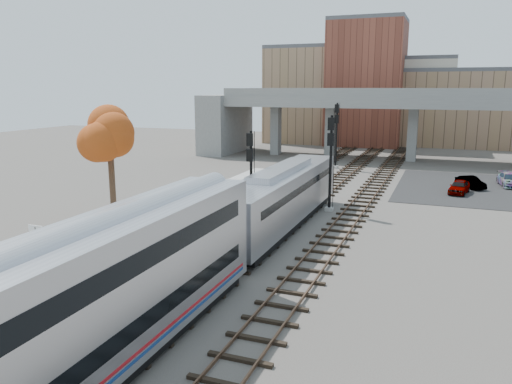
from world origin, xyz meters
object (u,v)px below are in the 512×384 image
Objects in this scene: coach at (21,345)px; signal_mast_far at (336,135)px; tree at (109,133)px; car_c at (509,180)px; signal_mast_mid at (330,163)px; car_b at (471,182)px; car_a at (459,187)px; signal_mast_near at (251,181)px; locomotive at (281,196)px.

coach is 50.05m from signal_mast_far.
signal_mast_far is 31.70m from tree.
car_c is (18.48, -5.10, -3.34)m from signal_mast_far.
tree is at bearing -148.18° from signal_mast_mid.
tree is at bearing -171.00° from car_b.
car_b is at bearing 52.11° from signal_mast_mid.
car_a reaches higher than car_b.
signal_mast_near is 0.78× the size of tree.
locomotive is at bearing -85.61° from signal_mast_far.
signal_mast_mid is at bearing -161.18° from car_b.
signal_mast_far is 0.90× the size of tree.
tree is (-9.86, -30.03, 2.41)m from signal_mast_far.
locomotive is at bearing 12.47° from tree.
car_a is at bearing 73.44° from coach.
locomotive is at bearing -156.03° from car_b.
signal_mast_near reaches higher than car_b.
signal_mast_mid is 2.05× the size of car_a.
signal_mast_near is at bearing -90.00° from signal_mast_far.
tree is 33.92m from car_b.
tree is (-13.96, -8.67, 2.61)m from signal_mast_mid.
locomotive is 5.19× the size of car_a.
coach is 3.32× the size of signal_mast_mid.
car_b is (14.86, -7.54, -3.40)m from signal_mast_far.
car_c reaches higher than car_b.
signal_mast_far reaches higher than coach.
car_c is (28.34, 24.94, -5.75)m from tree.
locomotive is 4.37× the size of car_c.
signal_mast_far reaches higher than car_b.
signal_mast_mid is 21.94m from car_c.
car_a is at bearing 47.86° from signal_mast_mid.
coach is at bearing -90.00° from locomotive.
signal_mast_far is (0.00, 27.82, 0.74)m from signal_mast_near.
signal_mast_near is (-2.10, -0.43, 1.00)m from locomotive.
signal_mast_mid is at bearing -120.98° from car_a.
locomotive is 23.65m from car_b.
tree reaches higher than signal_mast_mid.
signal_mast_near is 10.59m from tree.
car_a is (13.80, 17.17, -2.61)m from signal_mast_near.
coach is 41.10m from car_a.
coach is 7.21× the size of car_b.
signal_mast_near is 22.18m from car_a.
car_b is (12.76, 19.85, -1.67)m from locomotive.
signal_mast_far is (-4.10, 21.37, 0.19)m from signal_mast_mid.
tree reaches higher than signal_mast_far.
coach is 6.81× the size of car_a.
tree is (-11.96, 19.96, 3.63)m from coach.
car_a is at bearing 51.22° from signal_mast_near.
car_b is at bearing 53.77° from signal_mast_near.
signal_mast_mid reaches higher than locomotive.
signal_mast_near is 29.40m from car_c.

